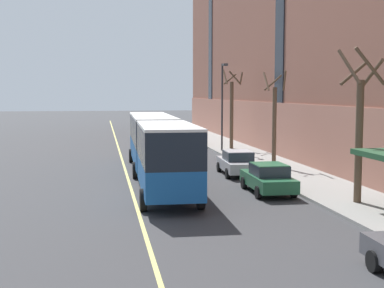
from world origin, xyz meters
The scene contains 11 objects.
ground_plane centered at (0.00, 0.00, 0.00)m, with size 260.00×260.00×0.00m, color #38383A.
sidewalk centered at (9.12, 3.00, 0.07)m, with size 4.32×160.00×0.15m, color gray.
city_bus centered at (0.41, 4.11, 2.14)m, with size 3.25×20.43×3.69m.
parked_car_silver_0 centered at (5.62, 5.10, 0.78)m, with size 2.15×4.73×1.56m.
parked_car_green_1 centered at (5.64, -1.21, 0.78)m, with size 2.08×4.61×1.56m.
parked_car_champagne_3 centered at (5.85, 23.79, 0.78)m, with size 2.02×4.25×1.56m.
street_tree_mid_block centered at (8.79, -4.77, 3.66)m, with size 1.79×1.75×7.05m.
street_tree_far_uptown centered at (8.81, 7.45, 3.35)m, with size 1.53×1.54×6.54m.
street_tree_far_downtown centered at (8.82, 19.61, 3.78)m, with size 1.77×1.76×7.13m.
street_lamp centered at (7.56, 17.83, 4.72)m, with size 0.36×1.48×7.55m.
lane_centerline centered at (-1.29, 3.00, 0.00)m, with size 0.16×140.00×0.01m, color #E0D66B.
Camera 1 is at (-2.79, -27.46, 5.18)m, focal length 50.00 mm.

